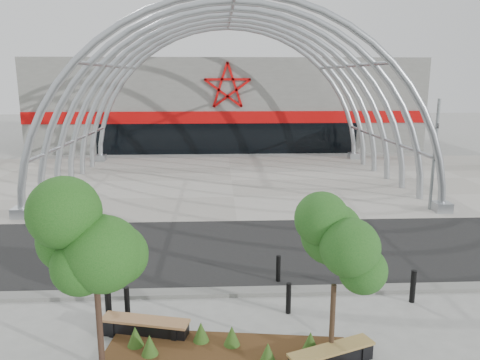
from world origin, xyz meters
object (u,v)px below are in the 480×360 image
street_tree_0 (93,239)px  bench_1 (332,357)px  street_tree_1 (335,253)px  bollard_2 (278,269)px  signal_pole (435,153)px  bench_0 (145,328)px

street_tree_0 → bench_1: 5.95m
street_tree_0 → street_tree_1: street_tree_0 is taller
street_tree_0 → bollard_2: street_tree_0 is taller
signal_pole → bench_0: signal_pole is taller
bench_0 → signal_pole: bearing=41.6°
street_tree_1 → bench_0: street_tree_1 is taller
street_tree_0 → bench_1: bearing=-1.5°
street_tree_1 → bench_1: (-0.04, -0.25, -2.41)m
signal_pole → street_tree_0: 17.91m
street_tree_0 → bench_1: (5.21, -0.14, -2.88)m
signal_pole → street_tree_1: (-7.84, -12.12, -0.22)m
street_tree_0 → bollard_2: 6.84m
signal_pole → bollard_2: signal_pole is taller
signal_pole → bench_0: 16.67m
street_tree_1 → bench_0: 5.21m
bench_1 → signal_pole: bearing=57.5°
street_tree_0 → bench_0: 3.24m
bench_0 → bench_1: bench_0 is taller
street_tree_0 → street_tree_1: (5.25, 0.11, -0.48)m
bollard_2 → street_tree_1: bearing=-80.7°
bench_0 → street_tree_1: bearing=-14.9°
signal_pole → bench_1: signal_pole is taller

